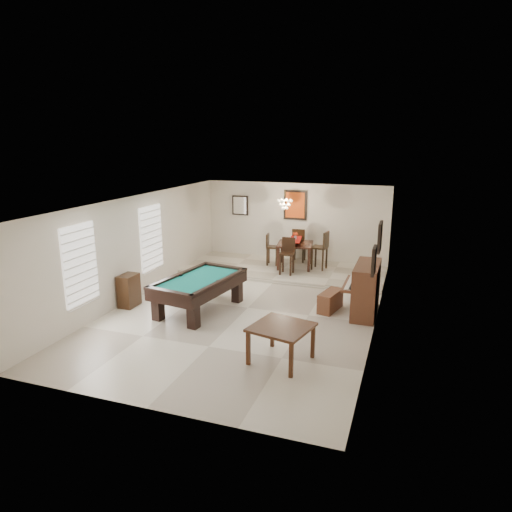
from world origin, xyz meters
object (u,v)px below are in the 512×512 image
Objects in this scene: flower_vase at (295,236)px; dining_chair_south at (287,256)px; chandelier at (285,201)px; upright_piano at (360,289)px; apothecary_chest at (129,290)px; dining_chair_north at (299,245)px; dining_chair_west at (273,249)px; pool_table at (199,295)px; dining_chair_east at (319,250)px; square_table at (281,343)px; dining_table at (295,253)px; piano_bench at (330,301)px.

dining_chair_south is at bearing -93.02° from flower_vase.
dining_chair_south is at bearing -65.96° from chandelier.
upright_piano reaches higher than apothecary_chest.
dining_chair_north is 1.11× the size of dining_chair_west.
pool_table is 4.09m from dining_chair_west.
dining_chair_east is at bearing 16.28° from chandelier.
apothecary_chest is at bearing 143.97° from dining_chair_west.
square_table is 1.26× the size of apothecary_chest.
chandelier reaches higher than dining_chair_west.
dining_table is at bearing 101.98° from square_table.
square_table is 0.92× the size of dining_chair_north.
flower_vase reaches higher than square_table.
flower_vase is at bearing 128.11° from upright_piano.
dining_chair_west reaches higher than square_table.
flower_vase is 0.91m from dining_chair_south.
pool_table is at bearing -111.95° from dining_chair_south.
dining_chair_east is (2.06, 4.02, 0.31)m from pool_table.
dining_table is at bearing 128.11° from upright_piano.
dining_chair_east reaches higher than dining_chair_west.
upright_piano is 1.32× the size of dining_chair_north.
dining_chair_north reaches higher than upright_piano.
chandelier reaches higher than square_table.
dining_chair_north is (-2.35, 3.64, 0.07)m from upright_piano.
dining_chair_south is 1.08× the size of dining_chair_west.
chandelier reaches higher than upright_piano.
dining_chair_south reaches higher than piano_bench.
upright_piano is at bearing -42.88° from dining_chair_south.
dining_chair_south reaches higher than dining_chair_west.
apothecary_chest is at bearing -33.50° from dining_chair_east.
dining_chair_south is at bearing -93.02° from dining_table.
dining_chair_south is (-2.34, 2.14, 0.05)m from upright_piano.
piano_bench is at bearing -176.90° from upright_piano.
chandelier reaches higher than piano_bench.
piano_bench is at bearing -61.21° from flower_vase.
square_table reaches higher than piano_bench.
dining_chair_north reaches higher than dining_table.
flower_vase reaches higher than apothecary_chest.
square_table is 0.94× the size of dining_chair_south.
dining_chair_west is at bearing 145.23° from chandelier.
square_table is 3.09m from upright_piano.
dining_chair_east is (-0.48, 5.85, 0.36)m from square_table.
flower_vase is 0.22× the size of dining_chair_south.
upright_piano is 3.73m from dining_table.
pool_table is 2.15× the size of dining_chair_north.
pool_table is 3.11m from piano_bench.
apothecary_chest is (-5.36, -1.36, -0.20)m from upright_piano.
square_table is 6.04m from chandelier.
dining_chair_north is at bearing 76.79° from chandelier.
square_table is at bearing -76.18° from dining_chair_south.
apothecary_chest is 5.77m from dining_chair_east.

